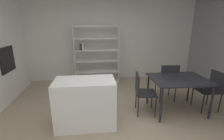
{
  "coord_description": "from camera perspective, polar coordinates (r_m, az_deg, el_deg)",
  "views": [
    {
      "loc": [
        -0.37,
        -2.62,
        1.88
      ],
      "look_at": [
        -0.04,
        0.25,
        1.04
      ],
      "focal_mm": 25.89,
      "sensor_mm": 36.0,
      "label": 1
    }
  ],
  "objects": [
    {
      "name": "built_in_oven",
      "position": [
        4.56,
        -33.08,
        3.13
      ],
      "size": [
        0.06,
        0.61,
        0.6
      ],
      "color": "black",
      "rests_on": "ground_plane"
    },
    {
      "name": "back_partition",
      "position": [
        5.5,
        -2.63,
        10.82
      ],
      "size": [
        6.22,
        0.06,
        2.74
      ],
      "primitive_type": "cube",
      "color": "silver",
      "rests_on": "ground_plane"
    },
    {
      "name": "dining_chair_island_side",
      "position": [
        3.48,
        10.48,
        -6.87
      ],
      "size": [
        0.47,
        0.49,
        0.88
      ],
      "rotation": [
        0.0,
        0.0,
        1.43
      ],
      "color": "#232328",
      "rests_on": "ground_plane"
    },
    {
      "name": "dining_table",
      "position": [
        3.72,
        22.4,
        -3.8
      ],
      "size": [
        1.16,
        0.91,
        0.76
      ],
      "color": "#232328",
      "rests_on": "ground_plane"
    },
    {
      "name": "ground_plane",
      "position": [
        3.24,
        1.34,
        -19.27
      ],
      "size": [
        8.54,
        8.54,
        0.0
      ],
      "primitive_type": "plane",
      "color": "tan"
    },
    {
      "name": "dining_chair_far",
      "position": [
        4.15,
        19.08,
        -3.18
      ],
      "size": [
        0.45,
        0.44,
        0.95
      ],
      "rotation": [
        0.0,
        0.0,
        3.1
      ],
      "color": "#232328",
      "rests_on": "ground_plane"
    },
    {
      "name": "dining_chair_window_side",
      "position": [
        4.21,
        31.73,
        -5.15
      ],
      "size": [
        0.47,
        0.45,
        0.87
      ],
      "rotation": [
        0.0,
        0.0,
        -1.56
      ],
      "color": "#232328",
      "rests_on": "ground_plane"
    },
    {
      "name": "open_bookshelf",
      "position": [
        5.15,
        -5.62,
        5.34
      ],
      "size": [
        1.39,
        0.33,
        1.81
      ],
      "color": "white",
      "rests_on": "ground_plane"
    },
    {
      "name": "kitchen_island",
      "position": [
        3.12,
        -9.34,
        -11.38
      ],
      "size": [
        1.1,
        0.61,
        0.9
      ],
      "primitive_type": "cube",
      "color": "white",
      "rests_on": "ground_plane"
    }
  ]
}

